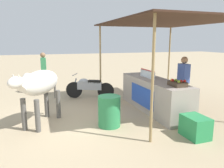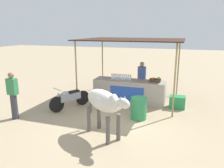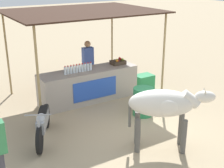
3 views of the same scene
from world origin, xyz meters
name	(u,v)px [view 2 (image 2 of 3)]	position (x,y,z in m)	size (l,w,h in m)	color
ground_plane	(113,121)	(0.00, 0.00, 0.00)	(60.00, 60.00, 0.00)	tan
stall_counter	(129,91)	(0.00, 2.20, 0.48)	(3.00, 0.82, 0.96)	#9E9389
stall_awning	(132,42)	(0.00, 2.50, 2.55)	(4.20, 3.20, 2.65)	#382319
water_bottle_row	(121,77)	(-0.35, 2.15, 1.07)	(0.88, 0.07, 0.25)	silver
fruit_crate	(155,80)	(1.07, 2.25, 1.03)	(0.44, 0.32, 0.18)	#3F3326
vendor_behind_counter	(142,80)	(0.38, 2.95, 0.85)	(0.34, 0.22, 1.65)	#383842
cooler_box	(177,102)	(2.00, 2.10, 0.24)	(0.60, 0.44, 0.48)	#268C4C
water_barrel	(139,108)	(0.78, 0.51, 0.39)	(0.55, 0.55, 0.77)	#2D8C51
cow	(104,103)	(0.11, -1.09, 1.03)	(1.71, 1.33, 1.44)	silver
motorcycle_parked	(70,98)	(-2.00, 0.65, 0.43)	(0.95, 1.64, 0.90)	black
passerby_on_street	(13,95)	(-3.31, -0.87, 0.85)	(0.34, 0.22, 1.65)	#383842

